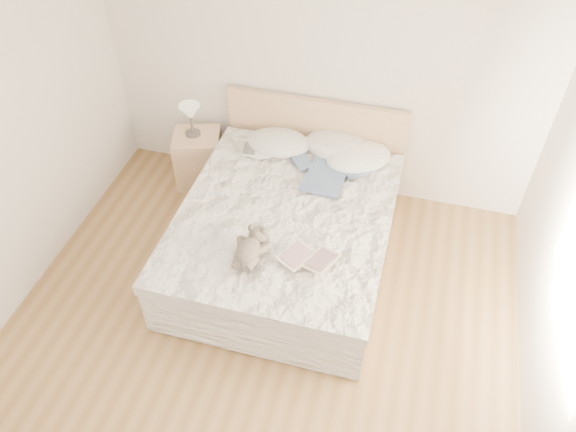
# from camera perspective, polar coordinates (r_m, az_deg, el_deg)

# --- Properties ---
(floor) EXTENTS (4.00, 4.50, 0.00)m
(floor) POSITION_cam_1_polar(r_m,az_deg,el_deg) (4.41, -4.28, -15.02)
(floor) COLOR brown
(floor) RESTS_ON ground
(ceiling) EXTENTS (4.00, 4.50, 0.00)m
(ceiling) POSITION_cam_1_polar(r_m,az_deg,el_deg) (2.50, -7.68, 18.18)
(ceiling) COLOR white
(ceiling) RESTS_ON ground
(wall_back) EXTENTS (4.00, 0.02, 2.70)m
(wall_back) POSITION_cam_1_polar(r_m,az_deg,el_deg) (5.04, 3.26, 15.41)
(wall_back) COLOR silver
(wall_back) RESTS_ON ground
(bed) EXTENTS (1.72, 2.14, 1.00)m
(bed) POSITION_cam_1_polar(r_m,az_deg,el_deg) (4.86, -0.04, -1.42)
(bed) COLOR tan
(bed) RESTS_ON floor
(nightstand) EXTENTS (0.54, 0.51, 0.56)m
(nightstand) POSITION_cam_1_polar(r_m,az_deg,el_deg) (5.70, -9.03, 5.78)
(nightstand) COLOR tan
(nightstand) RESTS_ON floor
(table_lamp) EXTENTS (0.25, 0.25, 0.32)m
(table_lamp) POSITION_cam_1_polar(r_m,az_deg,el_deg) (5.43, -9.90, 10.19)
(table_lamp) COLOR #47413E
(table_lamp) RESTS_ON nightstand
(pillow_left) EXTENTS (0.61, 0.44, 0.18)m
(pillow_left) POSITION_cam_1_polar(r_m,az_deg,el_deg) (5.24, -1.00, 7.47)
(pillow_left) COLOR silver
(pillow_left) RESTS_ON bed
(pillow_middle) EXTENTS (0.73, 0.58, 0.20)m
(pillow_middle) POSITION_cam_1_polar(r_m,az_deg,el_deg) (5.21, 5.16, 7.04)
(pillow_middle) COLOR white
(pillow_middle) RESTS_ON bed
(pillow_right) EXTENTS (0.74, 0.69, 0.18)m
(pillow_right) POSITION_cam_1_polar(r_m,az_deg,el_deg) (5.11, 7.18, 5.94)
(pillow_right) COLOR white
(pillow_right) RESTS_ON bed
(blouse) EXTENTS (0.56, 0.60, 0.02)m
(blouse) POSITION_cam_1_polar(r_m,az_deg,el_deg) (4.89, 3.85, 4.06)
(blouse) COLOR #3A4F72
(blouse) RESTS_ON bed
(photo_book) EXTENTS (0.33, 0.26, 0.02)m
(photo_book) POSITION_cam_1_polar(r_m,az_deg,el_deg) (5.16, -3.15, 6.59)
(photo_book) COLOR white
(photo_book) RESTS_ON bed
(childrens_book) EXTENTS (0.47, 0.41, 0.03)m
(childrens_book) POSITION_cam_1_polar(r_m,az_deg,el_deg) (4.21, 2.11, -4.33)
(childrens_book) COLOR beige
(childrens_book) RESTS_ON bed
(teddy_bear) EXTENTS (0.26, 0.35, 0.18)m
(teddy_bear) POSITION_cam_1_polar(r_m,az_deg,el_deg) (4.20, -4.04, -4.15)
(teddy_bear) COLOR #61564A
(teddy_bear) RESTS_ON bed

